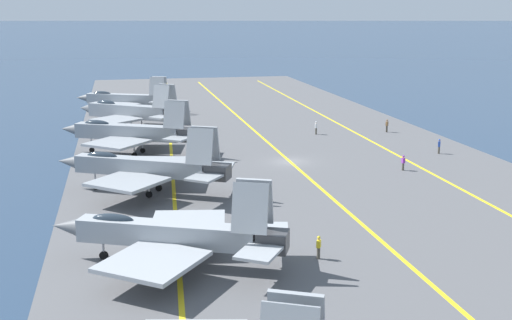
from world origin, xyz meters
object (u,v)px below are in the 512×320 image
Objects in this scene: parked_jet_fifth at (130,111)px; crew_blue_vest at (439,146)px; parked_jet_third at (145,167)px; crew_purple_vest at (403,162)px; crew_brown_vest at (387,125)px; parked_jet_sixth at (126,99)px; crew_yellow_vest at (319,246)px; parked_jet_fourth at (131,132)px; parked_jet_second at (173,234)px; crew_white_vest at (316,127)px.

crew_blue_vest is at bearing -123.23° from parked_jet_fifth.
parked_jet_third reaches higher than crew_purple_vest.
crew_blue_vest is at bearing -177.89° from crew_brown_vest.
parked_jet_sixth is at bearing 41.79° from crew_blue_vest.
crew_yellow_vest is (-42.87, 23.52, -0.09)m from crew_brown_vest.
crew_yellow_vest is 27.41m from crew_purple_vest.
parked_jet_fifth reaches higher than parked_jet_fourth.
crew_purple_vest is (3.27, -27.22, -1.66)m from parked_jet_third.
parked_jet_fifth reaches higher than parked_jet_second.
crew_brown_vest is at bearing -92.94° from crew_white_vest.
parked_jet_third is 10.13× the size of crew_yellow_vest.
parked_jet_third is 9.28× the size of crew_brown_vest.
crew_white_vest is at bearing -28.66° from parked_jet_second.
crew_blue_vest is 14.18m from crew_brown_vest.
parked_jet_fifth reaches higher than crew_blue_vest.
parked_jet_fourth is 31.37m from crew_purple_vest.
crew_white_vest is at bearing -17.11° from crew_yellow_vest.
parked_jet_sixth is at bearing -0.00° from parked_jet_fourth.
parked_jet_second is 9.84× the size of crew_yellow_vest.
parked_jet_second is 43.83m from crew_blue_vest.
parked_jet_sixth reaches higher than crew_white_vest.
parked_jet_second is 9.97m from crew_yellow_vest.
parked_jet_sixth is 10.22× the size of crew_yellow_vest.
parked_jet_fifth is 53.23m from crew_yellow_vest.
crew_blue_vest is (-7.07, -35.81, -1.73)m from parked_jet_fourth.
parked_jet_fifth is 40.92m from crew_purple_vest.
parked_jet_third is 21.69m from crew_yellow_vest.
crew_white_vest is at bearing 8.01° from crew_purple_vest.
crew_blue_vest is 0.98× the size of crew_brown_vest.
parked_jet_fifth is 8.84× the size of crew_brown_vest.
parked_jet_third is at bearing 96.85° from crew_purple_vest.
crew_purple_vest is at bearing -171.99° from crew_white_vest.
crew_purple_vest is (-29.97, -27.81, -1.77)m from parked_jet_fifth.
parked_jet_fourth is 37.69m from crew_yellow_vest.
crew_brown_vest is at bearing -104.56° from parked_jet_fifth.
crew_brown_vest is (24.16, -34.38, -1.58)m from parked_jet_third.
crew_purple_vest is at bearing -51.24° from parked_jet_second.
parked_jet_fifth is at bearing -1.11° from parked_jet_fourth.
parked_jet_fifth is (16.19, -0.31, -0.03)m from parked_jet_fourth.
parked_jet_fifth is at bearing 42.87° from crew_purple_vest.
crew_brown_vest is (7.10, -35.28, -1.71)m from parked_jet_fourth.
crew_purple_vest is at bearing -148.98° from parked_jet_sixth.
parked_jet_second is 0.96× the size of parked_jet_sixth.
parked_jet_fifth is 9.67× the size of crew_purple_vest.
parked_jet_second is 33.64m from crew_purple_vest.
parked_jet_sixth is at bearing 1.62° from parked_jet_second.
crew_yellow_vest is 1.00× the size of crew_purple_vest.
crew_purple_vest is (-13.78, -28.13, -1.80)m from parked_jet_fourth.
parked_jet_sixth reaches higher than crew_purple_vest.
parked_jet_second is at bearing 151.34° from crew_white_vest.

